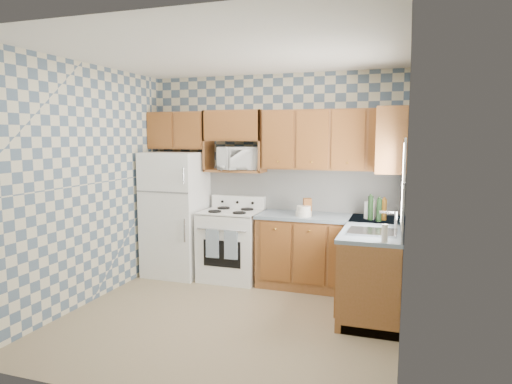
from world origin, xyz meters
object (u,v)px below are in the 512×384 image
stove_body (231,246)px  microwave (239,158)px  refrigerator (176,214)px  electric_kettle (371,210)px

stove_body → microwave: bearing=73.2°
refrigerator → electric_kettle: (2.59, 0.02, 0.18)m
stove_body → microwave: (0.05, 0.16, 1.15)m
refrigerator → microwave: size_ratio=3.02×
stove_body → electric_kettle: (1.79, -0.00, 0.57)m
electric_kettle → refrigerator: bearing=-179.5°
refrigerator → stove_body: bearing=1.8°
microwave → electric_kettle: (1.74, -0.16, -0.58)m
microwave → electric_kettle: microwave is taller
stove_body → electric_kettle: bearing=-0.1°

